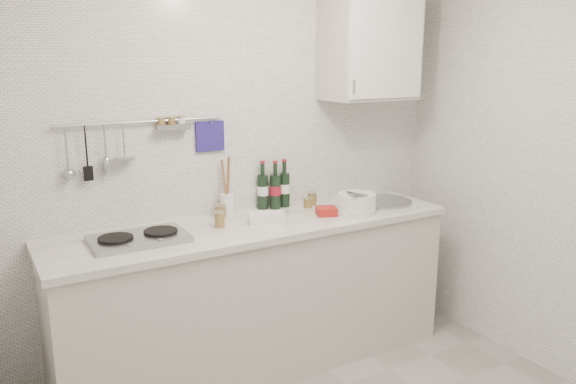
# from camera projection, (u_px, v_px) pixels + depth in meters

# --- Properties ---
(back_wall) EXTENTS (3.00, 0.02, 2.50)m
(back_wall) POSITION_uv_depth(u_px,v_px,m) (234.00, 160.00, 3.49)
(back_wall) COLOR silver
(back_wall) RESTS_ON floor
(counter) EXTENTS (2.44, 0.64, 0.96)m
(counter) POSITION_uv_depth(u_px,v_px,m) (258.00, 298.00, 3.43)
(counter) COLOR #BAB5AB
(counter) RESTS_ON floor
(wall_rail) EXTENTS (0.98, 0.09, 0.34)m
(wall_rail) POSITION_uv_depth(u_px,v_px,m) (138.00, 139.00, 3.13)
(wall_rail) COLOR #93969B
(wall_rail) RESTS_ON back_wall
(wall_cabinet) EXTENTS (0.60, 0.38, 0.70)m
(wall_cabinet) POSITION_uv_depth(u_px,v_px,m) (370.00, 45.00, 3.62)
(wall_cabinet) COLOR #BAB5AB
(wall_cabinet) RESTS_ON back_wall
(plate_stack_hob) EXTENTS (0.26, 0.26, 0.02)m
(plate_stack_hob) POSITION_uv_depth(u_px,v_px,m) (142.00, 238.00, 2.99)
(plate_stack_hob) COLOR #4C53AE
(plate_stack_hob) RESTS_ON counter
(plate_stack_sink) EXTENTS (0.31, 0.29, 0.12)m
(plate_stack_sink) POSITION_uv_depth(u_px,v_px,m) (355.00, 203.00, 3.55)
(plate_stack_sink) COLOR white
(plate_stack_sink) RESTS_ON counter
(wine_bottles) EXTENTS (0.22, 0.11, 0.31)m
(wine_bottles) POSITION_uv_depth(u_px,v_px,m) (274.00, 184.00, 3.61)
(wine_bottles) COLOR black
(wine_bottles) RESTS_ON counter
(butter_dish) EXTENTS (0.23, 0.17, 0.06)m
(butter_dish) POSITION_uv_depth(u_px,v_px,m) (267.00, 218.00, 3.30)
(butter_dish) COLOR white
(butter_dish) RESTS_ON counter
(strawberry_punnet) EXTENTS (0.15, 0.15, 0.05)m
(strawberry_punnet) POSITION_uv_depth(u_px,v_px,m) (326.00, 211.00, 3.47)
(strawberry_punnet) COLOR red
(strawberry_punnet) RESTS_ON counter
(utensil_crock) EXTENTS (0.09, 0.09, 0.37)m
(utensil_crock) POSITION_uv_depth(u_px,v_px,m) (227.00, 201.00, 3.45)
(utensil_crock) COLOR white
(utensil_crock) RESTS_ON counter
(jar_a) EXTENTS (0.07, 0.07, 0.08)m
(jar_a) POSITION_uv_depth(u_px,v_px,m) (221.00, 211.00, 3.41)
(jar_a) COLOR olive
(jar_a) RESTS_ON counter
(jar_b) EXTENTS (0.06, 0.06, 0.09)m
(jar_b) POSITION_uv_depth(u_px,v_px,m) (312.00, 198.00, 3.70)
(jar_b) COLOR olive
(jar_b) RESTS_ON counter
(jar_c) EXTENTS (0.06, 0.06, 0.07)m
(jar_c) POSITION_uv_depth(u_px,v_px,m) (308.00, 202.00, 3.64)
(jar_c) COLOR olive
(jar_c) RESTS_ON counter
(jar_d) EXTENTS (0.06, 0.06, 0.09)m
(jar_d) POSITION_uv_depth(u_px,v_px,m) (220.00, 219.00, 3.21)
(jar_d) COLOR olive
(jar_d) RESTS_ON counter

